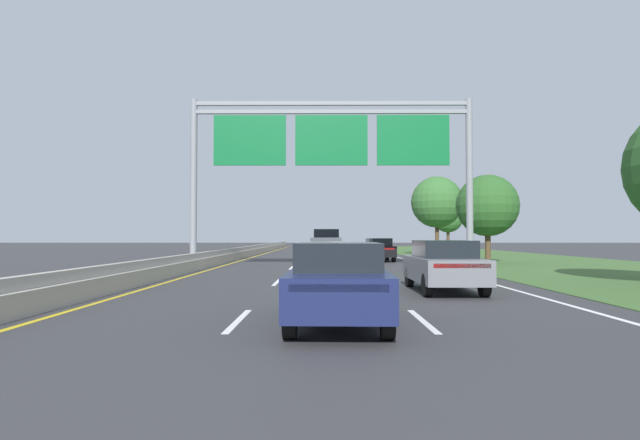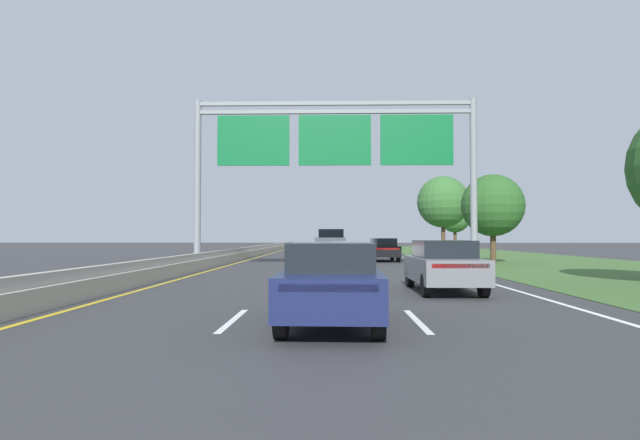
{
  "view_description": "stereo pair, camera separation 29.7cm",
  "coord_description": "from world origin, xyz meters",
  "px_view_note": "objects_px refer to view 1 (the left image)",
  "views": [
    {
      "loc": [
        -0.15,
        -0.24,
        1.69
      ],
      "look_at": [
        -0.25,
        17.27,
        2.23
      ],
      "focal_mm": 29.89,
      "sensor_mm": 36.0,
      "label": 1
    },
    {
      "loc": [
        0.15,
        -0.24,
        1.69
      ],
      "look_at": [
        -0.25,
        17.27,
        2.23
      ],
      "focal_mm": 29.89,
      "sensor_mm": 36.0,
      "label": 2
    }
  ],
  "objects_px": {
    "overhead_sign_gantry": "(331,148)",
    "car_black_right_lane_sedan": "(379,249)",
    "roadside_tree_distant": "(448,218)",
    "car_grey_right_lane_sedan": "(443,265)",
    "roadside_tree_far": "(437,202)",
    "car_silver_centre_lane_suv": "(323,243)",
    "pickup_truck_white": "(326,245)",
    "roadside_tree_mid": "(487,206)",
    "car_navy_centre_lane_sedan": "(338,282)"
  },
  "relations": [
    {
      "from": "overhead_sign_gantry",
      "to": "car_grey_right_lane_sedan",
      "type": "height_order",
      "value": "overhead_sign_gantry"
    },
    {
      "from": "roadside_tree_mid",
      "to": "roadside_tree_distant",
      "type": "relative_size",
      "value": 0.99
    },
    {
      "from": "pickup_truck_white",
      "to": "car_black_right_lane_sedan",
      "type": "bearing_deg",
      "value": -88.55
    },
    {
      "from": "car_black_right_lane_sedan",
      "to": "car_grey_right_lane_sedan",
      "type": "bearing_deg",
      "value": 178.25
    },
    {
      "from": "pickup_truck_white",
      "to": "roadside_tree_far",
      "type": "relative_size",
      "value": 0.76
    },
    {
      "from": "pickup_truck_white",
      "to": "roadside_tree_distant",
      "type": "bearing_deg",
      "value": -27.99
    },
    {
      "from": "roadside_tree_mid",
      "to": "roadside_tree_far",
      "type": "bearing_deg",
      "value": 90.43
    },
    {
      "from": "pickup_truck_white",
      "to": "car_navy_centre_lane_sedan",
      "type": "xyz_separation_m",
      "value": [
        0.06,
        -26.32,
        -0.26
      ]
    },
    {
      "from": "overhead_sign_gantry",
      "to": "car_navy_centre_lane_sedan",
      "type": "xyz_separation_m",
      "value": [
        -0.15,
        -17.89,
        -5.6
      ]
    },
    {
      "from": "pickup_truck_white",
      "to": "roadside_tree_distant",
      "type": "xyz_separation_m",
      "value": [
        14.49,
        26.1,
        2.81
      ]
    },
    {
      "from": "car_navy_centre_lane_sedan",
      "to": "pickup_truck_white",
      "type": "bearing_deg",
      "value": 1.57
    },
    {
      "from": "overhead_sign_gantry",
      "to": "car_navy_centre_lane_sedan",
      "type": "relative_size",
      "value": 3.39
    },
    {
      "from": "car_navy_centre_lane_sedan",
      "to": "roadside_tree_distant",
      "type": "height_order",
      "value": "roadside_tree_distant"
    },
    {
      "from": "car_black_right_lane_sedan",
      "to": "pickup_truck_white",
      "type": "bearing_deg",
      "value": 88.99
    },
    {
      "from": "car_navy_centre_lane_sedan",
      "to": "roadside_tree_distant",
      "type": "distance_m",
      "value": 54.45
    },
    {
      "from": "car_grey_right_lane_sedan",
      "to": "car_black_right_lane_sedan",
      "type": "xyz_separation_m",
      "value": [
        0.12,
        20.21,
        0.0
      ]
    },
    {
      "from": "car_black_right_lane_sedan",
      "to": "car_navy_centre_lane_sedan",
      "type": "bearing_deg",
      "value": 170.95
    },
    {
      "from": "roadside_tree_mid",
      "to": "car_navy_centre_lane_sedan",
      "type": "bearing_deg",
      "value": -113.4
    },
    {
      "from": "car_navy_centre_lane_sedan",
      "to": "roadside_tree_mid",
      "type": "bearing_deg",
      "value": -21.96
    },
    {
      "from": "pickup_truck_white",
      "to": "car_black_right_lane_sedan",
      "type": "relative_size",
      "value": 1.22
    },
    {
      "from": "pickup_truck_white",
      "to": "car_navy_centre_lane_sedan",
      "type": "height_order",
      "value": "pickup_truck_white"
    },
    {
      "from": "car_silver_centre_lane_suv",
      "to": "car_black_right_lane_sedan",
      "type": "distance_m",
      "value": 11.31
    },
    {
      "from": "car_silver_centre_lane_suv",
      "to": "car_grey_right_lane_sedan",
      "type": "xyz_separation_m",
      "value": [
        3.69,
        -30.86,
        -0.28
      ]
    },
    {
      "from": "car_silver_centre_lane_suv",
      "to": "roadside_tree_far",
      "type": "distance_m",
      "value": 10.97
    },
    {
      "from": "car_silver_centre_lane_suv",
      "to": "roadside_tree_far",
      "type": "bearing_deg",
      "value": -86.99
    },
    {
      "from": "car_silver_centre_lane_suv",
      "to": "roadside_tree_mid",
      "type": "bearing_deg",
      "value": -144.07
    },
    {
      "from": "car_silver_centre_lane_suv",
      "to": "car_navy_centre_lane_sedan",
      "type": "xyz_separation_m",
      "value": [
        0.28,
        -36.99,
        -0.28
      ]
    },
    {
      "from": "car_grey_right_lane_sedan",
      "to": "roadside_tree_mid",
      "type": "xyz_separation_m",
      "value": [
        6.71,
        17.25,
        2.82
      ]
    },
    {
      "from": "overhead_sign_gantry",
      "to": "car_black_right_lane_sedan",
      "type": "bearing_deg",
      "value": 68.2
    },
    {
      "from": "car_grey_right_lane_sedan",
      "to": "roadside_tree_mid",
      "type": "height_order",
      "value": "roadside_tree_mid"
    },
    {
      "from": "car_black_right_lane_sedan",
      "to": "roadside_tree_distant",
      "type": "xyz_separation_m",
      "value": [
        10.9,
        26.07,
        3.07
      ]
    },
    {
      "from": "overhead_sign_gantry",
      "to": "roadside_tree_far",
      "type": "bearing_deg",
      "value": 63.65
    },
    {
      "from": "car_black_right_lane_sedan",
      "to": "roadside_tree_far",
      "type": "xyz_separation_m",
      "value": [
        6.48,
        11.45,
        3.98
      ]
    },
    {
      "from": "car_navy_centre_lane_sedan",
      "to": "car_black_right_lane_sedan",
      "type": "bearing_deg",
      "value": -6.19
    },
    {
      "from": "roadside_tree_far",
      "to": "roadside_tree_distant",
      "type": "relative_size",
      "value": 1.26
    },
    {
      "from": "car_silver_centre_lane_suv",
      "to": "roadside_tree_mid",
      "type": "height_order",
      "value": "roadside_tree_mid"
    },
    {
      "from": "roadside_tree_distant",
      "to": "roadside_tree_mid",
      "type": "bearing_deg",
      "value": -98.45
    },
    {
      "from": "roadside_tree_far",
      "to": "car_grey_right_lane_sedan",
      "type": "bearing_deg",
      "value": -101.77
    },
    {
      "from": "car_grey_right_lane_sedan",
      "to": "roadside_tree_distant",
      "type": "bearing_deg",
      "value": -13.55
    },
    {
      "from": "car_grey_right_lane_sedan",
      "to": "roadside_tree_distant",
      "type": "relative_size",
      "value": 0.78
    },
    {
      "from": "car_black_right_lane_sedan",
      "to": "roadside_tree_distant",
      "type": "distance_m",
      "value": 28.43
    },
    {
      "from": "pickup_truck_white",
      "to": "car_black_right_lane_sedan",
      "type": "distance_m",
      "value": 3.6
    },
    {
      "from": "car_silver_centre_lane_suv",
      "to": "overhead_sign_gantry",
      "type": "bearing_deg",
      "value": 179.85
    },
    {
      "from": "overhead_sign_gantry",
      "to": "car_silver_centre_lane_suv",
      "type": "relative_size",
      "value": 3.17
    },
    {
      "from": "car_silver_centre_lane_suv",
      "to": "roadside_tree_far",
      "type": "xyz_separation_m",
      "value": [
        10.29,
        0.81,
        3.7
      ]
    },
    {
      "from": "overhead_sign_gantry",
      "to": "roadside_tree_far",
      "type": "height_order",
      "value": "overhead_sign_gantry"
    },
    {
      "from": "car_black_right_lane_sedan",
      "to": "roadside_tree_distant",
      "type": "relative_size",
      "value": 0.78
    },
    {
      "from": "pickup_truck_white",
      "to": "roadside_tree_distant",
      "type": "distance_m",
      "value": 29.98
    },
    {
      "from": "roadside_tree_far",
      "to": "roadside_tree_distant",
      "type": "bearing_deg",
      "value": 73.17
    },
    {
      "from": "overhead_sign_gantry",
      "to": "roadside_tree_distant",
      "type": "height_order",
      "value": "overhead_sign_gantry"
    }
  ]
}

